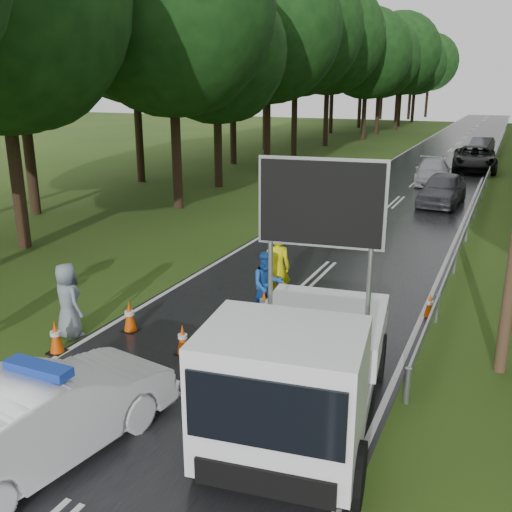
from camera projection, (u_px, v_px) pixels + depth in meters
The scene contains 18 objects.
ground at pixel (225, 363), 11.81m from camera, with size 160.00×160.00×0.00m, color #254012.
road at pixel (431, 169), 37.95m from camera, with size 7.00×140.00×0.02m, color black.
guardrail at pixel (492, 165), 36.05m from camera, with size 0.12×60.06×0.70m.
police_sedan at pixel (44, 416), 8.63m from camera, with size 2.27×4.64×1.61m.
work_truck at pixel (301, 366), 9.24m from camera, with size 3.08×5.67×4.31m.
barrier at pixel (279, 319), 12.15m from camera, with size 2.36×0.36×0.98m.
officer at pixel (277, 268), 14.75m from camera, with size 0.70×0.46×1.93m, color #FEF40D.
civilian at pixel (267, 284), 13.96m from camera, with size 0.81×0.63×1.66m, color #1A51AF.
bystander_right at pixel (68, 301), 12.79m from camera, with size 0.86×0.56×1.75m, color slate.
queue_car_first at pixel (442, 189), 26.76m from camera, with size 1.79×4.44×1.51m, color #3B3D42.
queue_car_second at pixel (433, 171), 32.51m from camera, with size 1.92×4.72×1.37m, color #9C9DA4.
queue_car_third at pixel (474, 159), 36.99m from camera, with size 2.66×5.76×1.60m, color black.
queue_car_fourth at pixel (481, 146), 45.20m from camera, with size 1.45×4.16×1.37m, color #42454A.
cone_near_left at pixel (56, 337), 12.15m from camera, with size 0.36×0.36×0.77m.
cone_center at pixel (183, 340), 12.11m from camera, with size 0.33×0.33×0.70m.
cone_far at pixel (264, 304), 13.96m from camera, with size 0.35×0.35×0.75m.
cone_left_mid at pixel (130, 317), 13.21m from camera, with size 0.36×0.36×0.77m.
cone_right at pixel (430, 305), 14.04m from camera, with size 0.30×0.30×0.64m.
Camera 1 is at (4.97, -9.43, 5.59)m, focal length 40.00 mm.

